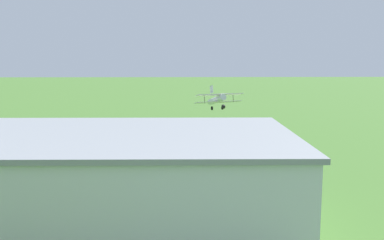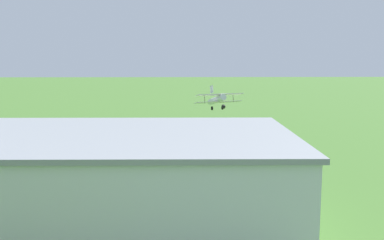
{
  "view_description": "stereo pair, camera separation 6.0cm",
  "coord_description": "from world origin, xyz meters",
  "px_view_note": "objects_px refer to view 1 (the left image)",
  "views": [
    {
      "loc": [
        -0.02,
        72.28,
        12.09
      ],
      "look_at": [
        -1.65,
        13.62,
        3.54
      ],
      "focal_mm": 40.04,
      "sensor_mm": 36.0,
      "label": 1
    },
    {
      "loc": [
        -0.08,
        72.28,
        12.09
      ],
      "look_at": [
        -1.65,
        13.62,
        3.54
      ],
      "focal_mm": 40.04,
      "sensor_mm": 36.0,
      "label": 2
    }
  ],
  "objects_px": {
    "hangar": "(112,176)",
    "car_grey": "(44,162)",
    "person_watching_takeoff": "(46,151)",
    "person_at_fence_line": "(204,159)",
    "person_beside_truck": "(74,159)",
    "biplane": "(217,99)",
    "person_by_parked_cars": "(184,157)",
    "car_orange": "(241,164)"
  },
  "relations": [
    {
      "from": "car_orange",
      "to": "person_by_parked_cars",
      "type": "relative_size",
      "value": 2.66
    },
    {
      "from": "car_orange",
      "to": "person_beside_truck",
      "type": "distance_m",
      "value": 18.82
    },
    {
      "from": "person_beside_truck",
      "to": "car_orange",
      "type": "bearing_deg",
      "value": 171.04
    },
    {
      "from": "car_grey",
      "to": "person_by_parked_cars",
      "type": "height_order",
      "value": "car_grey"
    },
    {
      "from": "car_orange",
      "to": "hangar",
      "type": "bearing_deg",
      "value": 49.2
    },
    {
      "from": "hangar",
      "to": "car_grey",
      "type": "xyz_separation_m",
      "value": [
        9.69,
        -14.49,
        -2.43
      ]
    },
    {
      "from": "car_orange",
      "to": "person_by_parked_cars",
      "type": "bearing_deg",
      "value": -27.75
    },
    {
      "from": "biplane",
      "to": "car_grey",
      "type": "relative_size",
      "value": 1.98
    },
    {
      "from": "person_by_parked_cars",
      "to": "person_at_fence_line",
      "type": "xyz_separation_m",
      "value": [
        -2.33,
        1.42,
        0.1
      ]
    },
    {
      "from": "biplane",
      "to": "car_orange",
      "type": "relative_size",
      "value": 2.02
    },
    {
      "from": "person_beside_truck",
      "to": "person_by_parked_cars",
      "type": "bearing_deg",
      "value": -178.58
    },
    {
      "from": "person_beside_truck",
      "to": "person_watching_takeoff",
      "type": "xyz_separation_m",
      "value": [
        4.36,
        -4.07,
        0.03
      ]
    },
    {
      "from": "person_beside_truck",
      "to": "person_watching_takeoff",
      "type": "bearing_deg",
      "value": -43.06
    },
    {
      "from": "biplane",
      "to": "person_at_fence_line",
      "type": "distance_m",
      "value": 25.44
    },
    {
      "from": "person_watching_takeoff",
      "to": "person_at_fence_line",
      "type": "xyz_separation_m",
      "value": [
        -19.12,
        5.19,
        0.05
      ]
    },
    {
      "from": "hangar",
      "to": "person_by_parked_cars",
      "type": "distance_m",
      "value": 17.8
    },
    {
      "from": "person_at_fence_line",
      "to": "car_orange",
      "type": "bearing_deg",
      "value": 154.6
    },
    {
      "from": "person_by_parked_cars",
      "to": "biplane",
      "type": "bearing_deg",
      "value": -104.11
    },
    {
      "from": "person_watching_takeoff",
      "to": "biplane",
      "type": "bearing_deg",
      "value": -139.1
    },
    {
      "from": "biplane",
      "to": "person_by_parked_cars",
      "type": "relative_size",
      "value": 5.38
    },
    {
      "from": "person_by_parked_cars",
      "to": "person_watching_takeoff",
      "type": "height_order",
      "value": "person_watching_takeoff"
    },
    {
      "from": "car_orange",
      "to": "car_grey",
      "type": "bearing_deg",
      "value": -2.65
    },
    {
      "from": "car_orange",
      "to": "person_by_parked_cars",
      "type": "xyz_separation_m",
      "value": [
        6.16,
        -3.24,
        -0.03
      ]
    },
    {
      "from": "car_grey",
      "to": "person_watching_takeoff",
      "type": "bearing_deg",
      "value": -75.02
    },
    {
      "from": "car_grey",
      "to": "person_beside_truck",
      "type": "distance_m",
      "value": 3.37
    },
    {
      "from": "hangar",
      "to": "biplane",
      "type": "bearing_deg",
      "value": -105.82
    },
    {
      "from": "biplane",
      "to": "person_beside_truck",
      "type": "xyz_separation_m",
      "value": [
        18.32,
        23.71,
        -4.38
      ]
    },
    {
      "from": "person_by_parked_cars",
      "to": "person_beside_truck",
      "type": "bearing_deg",
      "value": 1.42
    },
    {
      "from": "car_grey",
      "to": "person_watching_takeoff",
      "type": "distance_m",
      "value": 6.23
    },
    {
      "from": "car_orange",
      "to": "person_beside_truck",
      "type": "height_order",
      "value": "person_beside_truck"
    },
    {
      "from": "hangar",
      "to": "person_at_fence_line",
      "type": "distance_m",
      "value": 17.37
    },
    {
      "from": "hangar",
      "to": "car_grey",
      "type": "height_order",
      "value": "hangar"
    },
    {
      "from": "person_at_fence_line",
      "to": "hangar",
      "type": "bearing_deg",
      "value": 62.93
    },
    {
      "from": "car_grey",
      "to": "person_beside_truck",
      "type": "relative_size",
      "value": 2.64
    },
    {
      "from": "biplane",
      "to": "car_orange",
      "type": "xyz_separation_m",
      "value": [
        -0.28,
        26.64,
        -4.37
      ]
    },
    {
      "from": "person_beside_truck",
      "to": "biplane",
      "type": "bearing_deg",
      "value": -127.68
    },
    {
      "from": "person_watching_takeoff",
      "to": "person_at_fence_line",
      "type": "bearing_deg",
      "value": 164.83
    },
    {
      "from": "person_watching_takeoff",
      "to": "car_grey",
      "type": "bearing_deg",
      "value": 104.98
    },
    {
      "from": "biplane",
      "to": "person_beside_truck",
      "type": "distance_m",
      "value": 30.28
    },
    {
      "from": "person_beside_truck",
      "to": "car_grey",
      "type": "bearing_deg",
      "value": 35.25
    },
    {
      "from": "hangar",
      "to": "person_by_parked_cars",
      "type": "relative_size",
      "value": 17.63
    },
    {
      "from": "hangar",
      "to": "person_watching_takeoff",
      "type": "bearing_deg",
      "value": -61.14
    }
  ]
}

